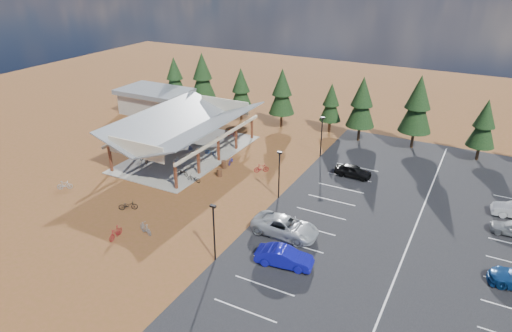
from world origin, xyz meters
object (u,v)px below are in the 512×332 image
at_px(lamp_post_0, 214,229).
at_px(lamp_post_1, 279,172).
at_px(bike_pavilion, 186,125).
at_px(trash_bin_1, 224,164).
at_px(lamp_post_2, 322,134).
at_px(car_4, 353,171).
at_px(outbuilding, 155,101).
at_px(bike_7, 231,133).
at_px(bike_0, 144,158).
at_px(car_2, 285,226).
at_px(bike_12, 128,205).
at_px(bike_15, 261,168).
at_px(bike_14, 231,161).
at_px(car_1, 284,257).
at_px(bike_4, 182,172).
at_px(bike_13, 146,228).
at_px(bike_9, 65,185).
at_px(trash_bin_0, 220,173).
at_px(bike_2, 187,146).
at_px(bike_16, 194,179).
at_px(bike_11, 116,233).
at_px(bike_6, 211,152).
at_px(bike_5, 179,161).
at_px(bike_1, 160,158).
at_px(bike_3, 193,130).

distance_m(lamp_post_0, lamp_post_1, 12.00).
height_order(bike_pavilion, trash_bin_1, bike_pavilion).
bearing_deg(lamp_post_2, car_4, -34.90).
bearing_deg(outbuilding, bike_7, -12.36).
bearing_deg(bike_0, car_2, -86.87).
bearing_deg(outbuilding, bike_pavilion, -38.16).
distance_m(bike_7, bike_12, 21.67).
height_order(bike_7, bike_15, bike_7).
relative_size(bike_0, car_2, 0.31).
xyz_separation_m(bike_14, car_1, (13.87, -14.88, 0.39)).
relative_size(bike_4, car_2, 0.26).
xyz_separation_m(lamp_post_2, bike_13, (-7.60, -23.61, -2.45)).
bearing_deg(bike_15, bike_pavilion, 47.91).
distance_m(lamp_post_1, car_2, 7.19).
xyz_separation_m(lamp_post_2, bike_14, (-8.63, -7.10, -2.57)).
height_order(bike_0, bike_9, bike_0).
relative_size(outbuilding, bike_9, 6.93).
bearing_deg(bike_0, bike_15, -53.32).
bearing_deg(car_2, trash_bin_0, 57.79).
distance_m(trash_bin_0, bike_2, 8.94).
height_order(bike_2, bike_16, bike_2).
bearing_deg(bike_0, bike_14, -44.46).
xyz_separation_m(lamp_post_0, bike_7, (-13.10, 24.52, -2.33)).
distance_m(bike_9, bike_11, 12.29).
bearing_deg(bike_4, bike_7, 13.25).
bearing_deg(bike_6, car_2, -131.79).
bearing_deg(trash_bin_1, bike_5, -157.60).
xyz_separation_m(outbuilding, bike_14, (20.37, -11.10, -1.62)).
distance_m(bike_1, bike_13, 15.52).
distance_m(outbuilding, bike_6, 19.71).
height_order(bike_6, bike_7, bike_7).
relative_size(trash_bin_1, car_4, 0.22).
xyz_separation_m(trash_bin_0, bike_15, (3.70, 3.10, 0.08)).
relative_size(trash_bin_0, bike_2, 0.53).
distance_m(bike_pavilion, bike_7, 8.38).
bearing_deg(car_2, bike_1, 70.61).
bearing_deg(outbuilding, car_4, -12.61).
bearing_deg(lamp_post_0, bike_3, 128.74).
xyz_separation_m(trash_bin_1, bike_11, (-0.67, -16.93, 0.11)).
height_order(trash_bin_1, bike_6, trash_bin_1).
bearing_deg(trash_bin_1, car_2, -37.77).
relative_size(bike_3, bike_13, 0.90).
height_order(trash_bin_1, bike_15, bike_15).
relative_size(trash_bin_1, bike_13, 0.51).
bearing_deg(car_4, lamp_post_1, 148.81).
bearing_deg(bike_6, bike_4, 179.15).
xyz_separation_m(bike_3, bike_4, (6.91, -11.75, -0.07)).
relative_size(trash_bin_0, bike_4, 0.58).
height_order(trash_bin_1, bike_16, trash_bin_1).
relative_size(lamp_post_2, bike_9, 3.24).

